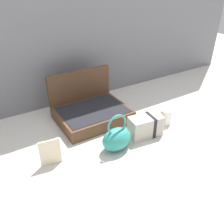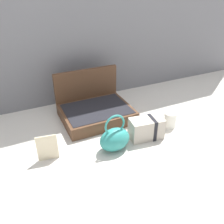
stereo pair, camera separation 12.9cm
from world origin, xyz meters
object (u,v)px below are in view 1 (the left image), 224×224
(cream_toiletry_bag, at_px, (146,126))
(info_card_left, at_px, (50,153))
(teal_pouch_handbag, at_px, (117,138))
(open_suitcase, at_px, (90,110))
(coffee_mug, at_px, (166,116))

(cream_toiletry_bag, bearing_deg, info_card_left, 174.76)
(teal_pouch_handbag, distance_m, cream_toiletry_bag, 0.22)
(teal_pouch_handbag, distance_m, info_card_left, 0.35)
(open_suitcase, height_order, coffee_mug, open_suitcase)
(cream_toiletry_bag, distance_m, coffee_mug, 0.20)
(coffee_mug, bearing_deg, cream_toiletry_bag, -169.35)
(cream_toiletry_bag, relative_size, coffee_mug, 1.77)
(cream_toiletry_bag, bearing_deg, coffee_mug, 10.65)
(teal_pouch_handbag, relative_size, info_card_left, 1.49)
(teal_pouch_handbag, xyz_separation_m, coffee_mug, (0.41, 0.06, -0.02))
(info_card_left, bearing_deg, cream_toiletry_bag, 3.83)
(coffee_mug, distance_m, info_card_left, 0.75)
(info_card_left, bearing_deg, teal_pouch_handbag, -2.74)
(coffee_mug, relative_size, info_card_left, 0.79)
(teal_pouch_handbag, relative_size, coffee_mug, 1.89)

